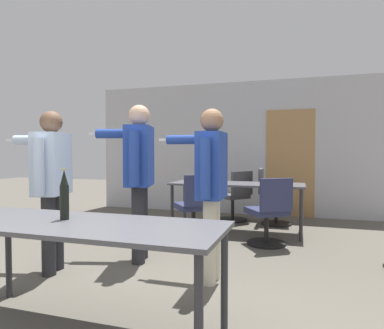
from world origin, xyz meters
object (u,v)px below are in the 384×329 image
(person_left_plaid, at_px, (210,177))
(office_chair_near_pushed, at_px, (235,198))
(office_chair_side_rolled, at_px, (272,198))
(beer_bottle, at_px, (64,195))
(person_far_watching, at_px, (138,168))
(person_near_casual, at_px, (51,176))
(office_chair_far_right, at_px, (269,214))
(office_chair_far_left, at_px, (195,209))

(person_left_plaid, distance_m, office_chair_near_pushed, 2.98)
(office_chair_side_rolled, xyz_separation_m, beer_bottle, (-1.13, -3.97, 0.48))
(person_far_watching, xyz_separation_m, office_chair_near_pushed, (0.65, 2.54, -0.64))
(person_near_casual, relative_size, person_far_watching, 0.94)
(office_chair_side_rolled, height_order, office_chair_near_pushed, office_chair_side_rolled)
(office_chair_far_right, bearing_deg, office_chair_side_rolled, 60.20)
(office_chair_near_pushed, xyz_separation_m, beer_bottle, (-0.48, -4.02, 0.51))
(person_near_casual, bearing_deg, office_chair_near_pushed, -37.84)
(person_far_watching, distance_m, office_chair_near_pushed, 2.70)
(person_far_watching, relative_size, office_chair_far_right, 1.95)
(person_left_plaid, xyz_separation_m, office_chair_near_pushed, (-0.29, 2.91, -0.58))
(office_chair_near_pushed, bearing_deg, beer_bottle, -145.82)
(office_chair_side_rolled, bearing_deg, person_far_watching, -29.36)
(person_left_plaid, xyz_separation_m, office_chair_side_rolled, (0.35, 2.85, -0.54))
(person_left_plaid, bearing_deg, office_chair_near_pushed, 5.00)
(person_near_casual, bearing_deg, beer_bottle, -150.64)
(office_chair_far_left, distance_m, office_chair_far_right, 1.01)
(office_chair_far_left, relative_size, office_chair_far_right, 1.03)
(office_chair_near_pushed, bearing_deg, person_left_plaid, -133.21)
(person_left_plaid, height_order, beer_bottle, person_left_plaid)
(person_near_casual, height_order, person_far_watching, person_far_watching)
(person_near_casual, xyz_separation_m, person_far_watching, (0.69, 0.61, 0.07))
(person_near_casual, relative_size, office_chair_far_left, 1.78)
(person_left_plaid, relative_size, office_chair_near_pushed, 1.81)
(office_chair_near_pushed, relative_size, beer_bottle, 2.51)
(person_near_casual, bearing_deg, person_far_watching, -63.32)
(office_chair_side_rolled, relative_size, office_chair_far_left, 1.02)
(office_chair_near_pushed, bearing_deg, office_chair_far_left, -149.94)
(person_near_casual, height_order, office_chair_side_rolled, person_near_casual)
(office_chair_near_pushed, distance_m, office_chair_far_right, 1.63)
(office_chair_far_left, bearing_deg, person_near_casual, -159.33)
(person_left_plaid, distance_m, office_chair_far_right, 1.61)
(office_chair_far_left, height_order, beer_bottle, beer_bottle)
(person_far_watching, bearing_deg, person_near_casual, 115.92)
(person_far_watching, xyz_separation_m, person_left_plaid, (0.94, -0.37, -0.06))
(person_far_watching, height_order, office_chair_far_left, person_far_watching)
(office_chair_far_left, height_order, office_chair_near_pushed, office_chair_far_left)
(office_chair_side_rolled, height_order, office_chair_far_left, office_chair_side_rolled)
(beer_bottle, bearing_deg, person_far_watching, 96.25)
(office_chair_far_right, bearing_deg, person_far_watching, -174.82)
(person_left_plaid, height_order, office_chair_side_rolled, person_left_plaid)
(person_near_casual, height_order, office_chair_near_pushed, person_near_casual)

